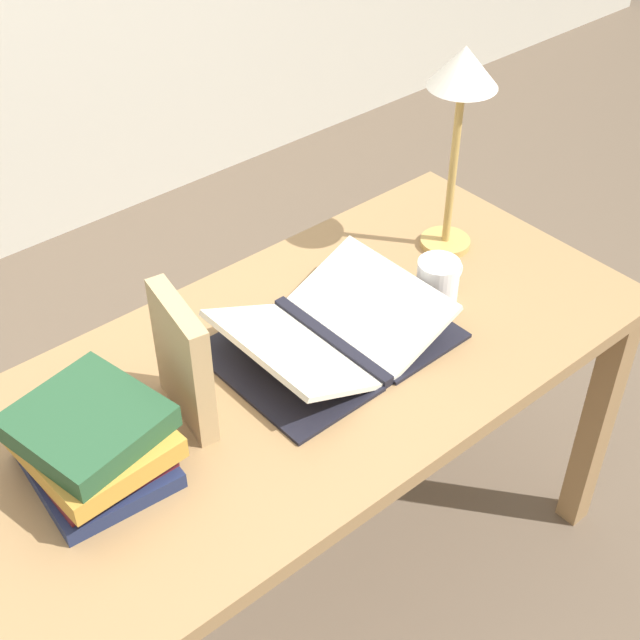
# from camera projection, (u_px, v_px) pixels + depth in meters

# --- Properties ---
(ground_plane) EXTENTS (12.00, 12.00, 0.00)m
(ground_plane) POSITION_uv_depth(u_px,v_px,m) (306.00, 580.00, 2.23)
(ground_plane) COLOR brown
(reading_desk) EXTENTS (1.45, 0.71, 0.74)m
(reading_desk) POSITION_uv_depth(u_px,v_px,m) (303.00, 397.00, 1.82)
(reading_desk) COLOR #937047
(reading_desk) RESTS_ON ground_plane
(open_book) EXTENTS (0.46, 0.35, 0.09)m
(open_book) POSITION_uv_depth(u_px,v_px,m) (332.00, 334.00, 1.78)
(open_book) COLOR black
(open_book) RESTS_ON reading_desk
(book_stack_tall) EXTENTS (0.25, 0.26, 0.14)m
(book_stack_tall) POSITION_uv_depth(u_px,v_px,m) (92.00, 443.00, 1.50)
(book_stack_tall) COLOR #1E284C
(book_stack_tall) RESTS_ON reading_desk
(book_standing_upright) EXTENTS (0.07, 0.19, 0.25)m
(book_standing_upright) POSITION_uv_depth(u_px,v_px,m) (183.00, 361.00, 1.57)
(book_standing_upright) COLOR tan
(book_standing_upright) RESTS_ON reading_desk
(reading_lamp) EXTENTS (0.15, 0.15, 0.48)m
(reading_lamp) POSITION_uv_depth(u_px,v_px,m) (461.00, 91.00, 1.83)
(reading_lamp) COLOR tan
(reading_lamp) RESTS_ON reading_desk
(coffee_mug) EXTENTS (0.12, 0.09, 0.10)m
(coffee_mug) POSITION_uv_depth(u_px,v_px,m) (438.00, 282.00, 1.87)
(coffee_mug) COLOR white
(coffee_mug) RESTS_ON reading_desk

